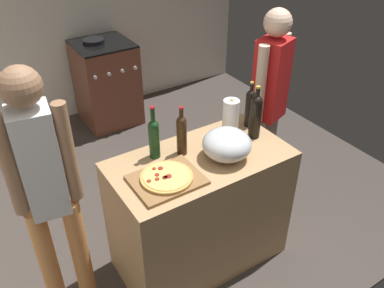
{
  "coord_description": "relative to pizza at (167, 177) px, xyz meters",
  "views": [
    {
      "loc": [
        -1.22,
        -1.13,
        2.39
      ],
      "look_at": [
        -0.05,
        0.68,
        0.95
      ],
      "focal_mm": 37.92,
      "sensor_mm": 36.0,
      "label": 1
    }
  ],
  "objects": [
    {
      "name": "person_in_red",
      "position": [
        1.11,
        0.37,
        0.02
      ],
      "size": [
        0.38,
        0.26,
        1.65
      ],
      "color": "slate",
      "rests_on": "ground_plane"
    },
    {
      "name": "wine_bottle_green",
      "position": [
        0.74,
        0.1,
        0.14
      ],
      "size": [
        0.08,
        0.08,
        0.37
      ],
      "color": "black",
      "rests_on": "counter"
    },
    {
      "name": "wine_bottle_clear",
      "position": [
        0.06,
        0.26,
        0.12
      ],
      "size": [
        0.07,
        0.07,
        0.36
      ],
      "color": "#143819",
      "rests_on": "counter"
    },
    {
      "name": "mixing_bowl",
      "position": [
        0.44,
        0.01,
        0.06
      ],
      "size": [
        0.31,
        0.31,
        0.19
      ],
      "color": "#B2B2B7",
      "rests_on": "counter"
    },
    {
      "name": "person_in_stripes",
      "position": [
        -0.62,
        0.22,
        0.03
      ],
      "size": [
        0.37,
        0.23,
        1.68
      ],
      "color": "#D88C4C",
      "rests_on": "ground_plane"
    },
    {
      "name": "ground_plane",
      "position": [
        0.35,
        1.1,
        -0.94
      ],
      "size": [
        4.25,
        3.78,
        0.02
      ],
      "primitive_type": "cube",
      "color": "#3F3833"
    },
    {
      "name": "pizza",
      "position": [
        0.0,
        0.0,
        0.0
      ],
      "size": [
        0.31,
        0.31,
        0.03
      ],
      "color": "tan",
      "rests_on": "cutting_board"
    },
    {
      "name": "wine_bottle_dark",
      "position": [
        0.22,
        0.2,
        0.12
      ],
      "size": [
        0.07,
        0.07,
        0.33
      ],
      "color": "#331E0F",
      "rests_on": "counter"
    },
    {
      "name": "stove",
      "position": [
        0.55,
        2.33,
        -0.47
      ],
      "size": [
        0.59,
        0.61,
        0.96
      ],
      "color": "brown",
      "rests_on": "ground_plane"
    },
    {
      "name": "counter",
      "position": [
        0.29,
        0.09,
        -0.48
      ],
      "size": [
        1.16,
        0.61,
        0.9
      ],
      "primitive_type": "cube",
      "color": "tan",
      "rests_on": "ground_plane"
    },
    {
      "name": "paper_towel_roll",
      "position": [
        0.64,
        0.24,
        0.09
      ],
      "size": [
        0.11,
        0.11,
        0.25
      ],
      "color": "white",
      "rests_on": "counter"
    },
    {
      "name": "cutting_board",
      "position": [
        0.0,
        -0.0,
        -0.02
      ],
      "size": [
        0.4,
        0.32,
        0.02
      ],
      "primitive_type": "cube",
      "color": "olive",
      "rests_on": "counter"
    },
    {
      "name": "wine_bottle_amber",
      "position": [
        0.8,
        0.23,
        0.12
      ],
      "size": [
        0.07,
        0.07,
        0.34
      ],
      "color": "black",
      "rests_on": "counter"
    },
    {
      "name": "kitchen_wall_rear",
      "position": [
        0.35,
        2.73,
        0.37
      ],
      "size": [
        4.25,
        0.1,
        2.6
      ],
      "primitive_type": "cube",
      "color": "silver",
      "rests_on": "ground_plane"
    }
  ]
}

